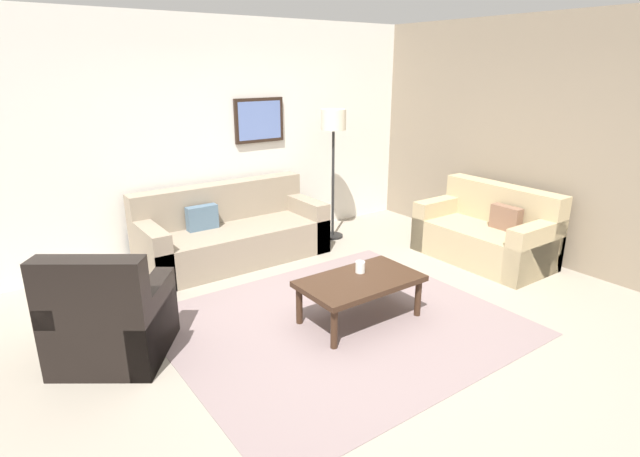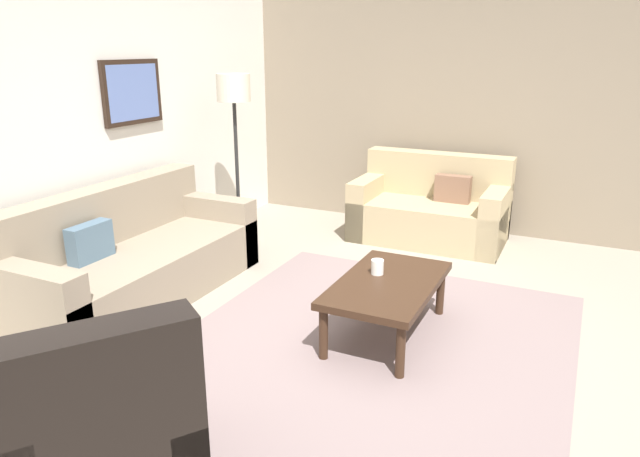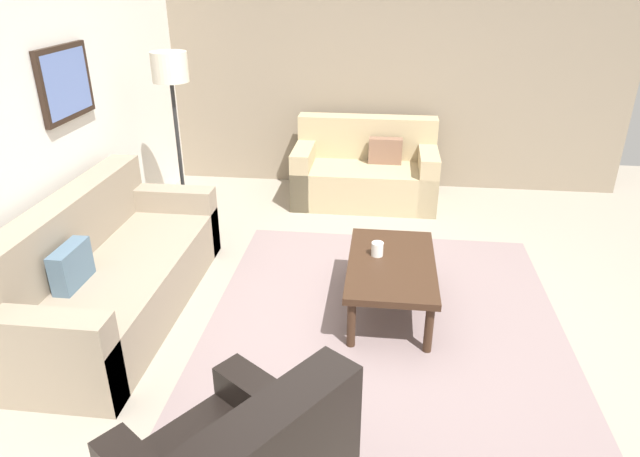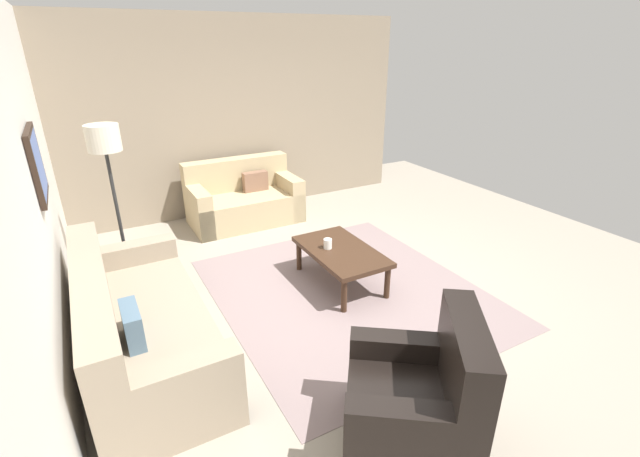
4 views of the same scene
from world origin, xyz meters
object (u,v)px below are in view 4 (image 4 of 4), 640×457
Objects in this scene: couch_loveseat at (243,200)px; cup at (328,244)px; armchair_leather at (421,406)px; lamp_standing at (107,155)px; coffee_table at (341,254)px; couch_main at (134,330)px; framed_artwork at (37,164)px.

cup is at bearing -175.26° from couch_loveseat.
lamp_standing reaches higher than armchair_leather.
cup is 2.40m from lamp_standing.
cup is (2.11, -0.52, 0.16)m from armchair_leather.
couch_loveseat reaches higher than coffee_table.
armchair_leather is 10.57× the size of cup.
couch_main is 2.05m from cup.
framed_artwork reaches higher than cup.
cup reaches higher than coffee_table.
armchair_leather reaches higher than couch_loveseat.
armchair_leather is (-1.76, -1.49, 0.01)m from couch_main.
couch_loveseat is (2.52, -1.84, 0.00)m from couch_main.
couch_loveseat is at bearing 4.74° from cup.
couch_loveseat is 1.40× the size of coffee_table.
couch_loveseat is at bearing -4.56° from armchair_leather.
couch_main is 1.99× the size of coffee_table.
lamp_standing reaches higher than coffee_table.
couch_main reaches higher than coffee_table.
framed_artwork is (-1.83, 2.26, 1.27)m from couch_loveseat.
cup is 0.06× the size of lamp_standing.
lamp_standing is (1.12, 1.90, 0.95)m from cup.
couch_main is at bearing 96.96° from coffee_table.
lamp_standing is at bearing 58.98° from coffee_table.
armchair_leather is at bearing 175.44° from couch_loveseat.
couch_loveseat is 14.57× the size of cup.
armchair_leather is 1.01× the size of coffee_table.
couch_loveseat is at bearing -50.94° from framed_artwork.
coffee_table is 2.57m from lamp_standing.
cup is at bearing -120.44° from lamp_standing.
couch_main is 2.31m from armchair_leather.
framed_artwork is (0.34, 2.44, 1.11)m from cup.
couch_main is 2.14m from coffee_table.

